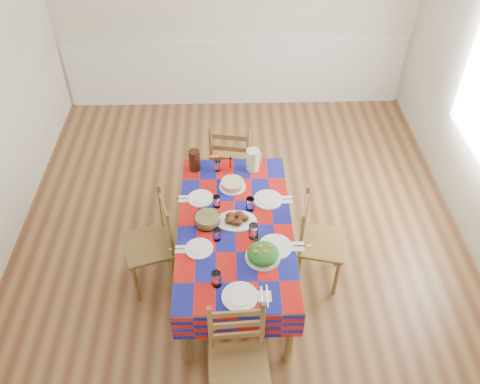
{
  "coord_description": "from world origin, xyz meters",
  "views": [
    {
      "loc": [
        -0.1,
        -3.55,
        3.77
      ],
      "look_at": [
        -0.01,
        -0.34,
        0.87
      ],
      "focal_mm": 38.0,
      "sensor_mm": 36.0,
      "label": 1
    }
  ],
  "objects_px": {
    "meat_platter": "(236,219)",
    "chair_right": "(317,242)",
    "green_pitcher": "(253,160)",
    "chair_far": "(232,161)",
    "chair_near": "(238,363)",
    "tea_pitcher": "(195,160)",
    "dining_table": "(235,231)",
    "chair_left": "(153,244)"
  },
  "relations": [
    {
      "from": "meat_platter",
      "to": "chair_right",
      "type": "bearing_deg",
      "value": -2.56
    },
    {
      "from": "green_pitcher",
      "to": "meat_platter",
      "type": "bearing_deg",
      "value": -103.69
    },
    {
      "from": "chair_far",
      "to": "meat_platter",
      "type": "bearing_deg",
      "value": 101.09
    },
    {
      "from": "green_pitcher",
      "to": "chair_right",
      "type": "distance_m",
      "value": 0.97
    },
    {
      "from": "green_pitcher",
      "to": "chair_near",
      "type": "xyz_separation_m",
      "value": [
        -0.18,
        -1.88,
        -0.34
      ]
    },
    {
      "from": "chair_near",
      "to": "chair_right",
      "type": "bearing_deg",
      "value": 54.27
    },
    {
      "from": "tea_pitcher",
      "to": "chair_far",
      "type": "distance_m",
      "value": 0.61
    },
    {
      "from": "dining_table",
      "to": "tea_pitcher",
      "type": "xyz_separation_m",
      "value": [
        -0.37,
        0.75,
        0.18
      ]
    },
    {
      "from": "chair_right",
      "to": "chair_far",
      "type": "bearing_deg",
      "value": 46.0
    },
    {
      "from": "dining_table",
      "to": "chair_right",
      "type": "distance_m",
      "value": 0.74
    },
    {
      "from": "dining_table",
      "to": "chair_left",
      "type": "bearing_deg",
      "value": 178.96
    },
    {
      "from": "tea_pitcher",
      "to": "chair_left",
      "type": "height_order",
      "value": "chair_left"
    },
    {
      "from": "dining_table",
      "to": "green_pitcher",
      "type": "xyz_separation_m",
      "value": [
        0.18,
        0.74,
        0.18
      ]
    },
    {
      "from": "tea_pitcher",
      "to": "chair_left",
      "type": "xyz_separation_m",
      "value": [
        -0.35,
        -0.74,
        -0.33
      ]
    },
    {
      "from": "chair_near",
      "to": "chair_right",
      "type": "height_order",
      "value": "chair_near"
    },
    {
      "from": "green_pitcher",
      "to": "chair_far",
      "type": "distance_m",
      "value": 0.54
    },
    {
      "from": "dining_table",
      "to": "green_pitcher",
      "type": "distance_m",
      "value": 0.79
    },
    {
      "from": "chair_near",
      "to": "chair_far",
      "type": "xyz_separation_m",
      "value": [
        -0.01,
        2.26,
        0.02
      ]
    },
    {
      "from": "meat_platter",
      "to": "chair_left",
      "type": "xyz_separation_m",
      "value": [
        -0.73,
        -0.03,
        -0.26
      ]
    },
    {
      "from": "tea_pitcher",
      "to": "chair_near",
      "type": "bearing_deg",
      "value": -79.09
    },
    {
      "from": "dining_table",
      "to": "chair_near",
      "type": "distance_m",
      "value": 1.14
    },
    {
      "from": "dining_table",
      "to": "chair_right",
      "type": "xyz_separation_m",
      "value": [
        0.72,
        0.01,
        -0.17
      ]
    },
    {
      "from": "tea_pitcher",
      "to": "chair_far",
      "type": "height_order",
      "value": "chair_far"
    },
    {
      "from": "chair_right",
      "to": "meat_platter",
      "type": "bearing_deg",
      "value": 100.54
    },
    {
      "from": "dining_table",
      "to": "chair_far",
      "type": "relative_size",
      "value": 1.82
    },
    {
      "from": "chair_near",
      "to": "chair_right",
      "type": "relative_size",
      "value": 1.03
    },
    {
      "from": "green_pitcher",
      "to": "tea_pitcher",
      "type": "distance_m",
      "value": 0.55
    },
    {
      "from": "green_pitcher",
      "to": "chair_left",
      "type": "height_order",
      "value": "chair_left"
    },
    {
      "from": "dining_table",
      "to": "chair_near",
      "type": "xyz_separation_m",
      "value": [
        -0.0,
        -1.13,
        -0.15
      ]
    },
    {
      "from": "meat_platter",
      "to": "chair_near",
      "type": "xyz_separation_m",
      "value": [
        -0.01,
        -1.17,
        -0.26
      ]
    },
    {
      "from": "chair_near",
      "to": "meat_platter",
      "type": "bearing_deg",
      "value": 85.9
    },
    {
      "from": "dining_table",
      "to": "chair_near",
      "type": "relative_size",
      "value": 1.88
    },
    {
      "from": "dining_table",
      "to": "chair_right",
      "type": "height_order",
      "value": "chair_right"
    },
    {
      "from": "green_pitcher",
      "to": "chair_far",
      "type": "xyz_separation_m",
      "value": [
        -0.19,
        0.39,
        -0.32
      ]
    },
    {
      "from": "green_pitcher",
      "to": "chair_left",
      "type": "distance_m",
      "value": 1.21
    },
    {
      "from": "dining_table",
      "to": "green_pitcher",
      "type": "height_order",
      "value": "green_pitcher"
    },
    {
      "from": "tea_pitcher",
      "to": "chair_near",
      "type": "height_order",
      "value": "chair_near"
    },
    {
      "from": "chair_left",
      "to": "chair_right",
      "type": "height_order",
      "value": "chair_left"
    },
    {
      "from": "green_pitcher",
      "to": "chair_left",
      "type": "relative_size",
      "value": 0.23
    },
    {
      "from": "chair_near",
      "to": "chair_far",
      "type": "height_order",
      "value": "chair_far"
    },
    {
      "from": "tea_pitcher",
      "to": "chair_right",
      "type": "height_order",
      "value": "chair_right"
    },
    {
      "from": "green_pitcher",
      "to": "tea_pitcher",
      "type": "xyz_separation_m",
      "value": [
        -0.55,
        0.01,
        -0.0
      ]
    }
  ]
}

